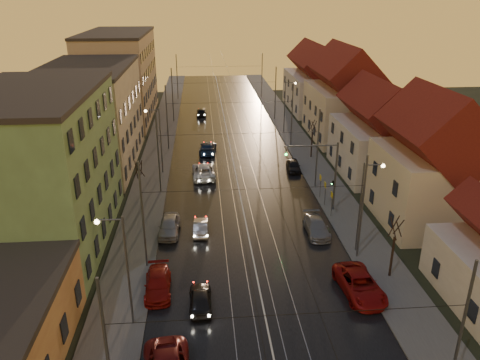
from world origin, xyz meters
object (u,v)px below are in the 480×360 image
object	(u,v)px
street_lamp_3	(287,102)
driving_car_2	(204,171)
street_lamp_2	(158,134)
parked_left_2	(158,284)
parked_right_2	(293,166)
street_lamp_1	(365,199)
parked_right_0	(360,284)
street_lamp_0	(122,261)
traffic_light_mast	(326,168)
driving_car_4	(201,112)
driving_car_0	(201,299)
parked_right_1	(316,227)
driving_car_1	(201,227)
driving_car_3	(208,148)
parked_left_3	(169,226)

from	to	relation	value
street_lamp_3	driving_car_2	distance (m)	22.41
street_lamp_2	parked_left_2	bearing A→B (deg)	-86.10
driving_car_2	parked_right_2	distance (m)	11.06
street_lamp_1	street_lamp_2	bearing A→B (deg)	132.32
driving_car_2	parked_right_0	bearing A→B (deg)	112.27
street_lamp_0	parked_right_0	bearing A→B (deg)	7.51
street_lamp_2	parked_right_2	world-z (taller)	street_lamp_2
traffic_light_mast	parked_right_2	distance (m)	12.12
traffic_light_mast	driving_car_4	size ratio (longest dim) A/B	1.74
driving_car_2	driving_car_0	bearing A→B (deg)	86.46
driving_car_0	traffic_light_mast	bearing A→B (deg)	-131.10
street_lamp_1	parked_right_1	world-z (taller)	street_lamp_1
driving_car_1	parked_right_0	bearing A→B (deg)	139.88
street_lamp_1	traffic_light_mast	world-z (taller)	street_lamp_1
traffic_light_mast	driving_car_0	xyz separation A→B (m)	(-12.34, -14.45, -3.93)
street_lamp_2	parked_right_0	bearing A→B (deg)	-57.79
driving_car_2	driving_car_3	distance (m)	9.00
street_lamp_0	driving_car_0	xyz separation A→B (m)	(4.76, 1.55, -4.22)
street_lamp_0	parked_right_1	distance (m)	19.55
parked_left_2	parked_left_3	xyz separation A→B (m)	(0.32, 8.96, 0.09)
driving_car_4	parked_right_1	distance (m)	45.49
driving_car_2	parked_right_0	size ratio (longest dim) A/B	1.02
street_lamp_3	parked_left_3	xyz separation A→B (m)	(-16.22, -31.46, -4.12)
driving_car_3	parked_right_2	world-z (taller)	driving_car_3
driving_car_0	parked_right_2	world-z (taller)	driving_car_0
street_lamp_0	driving_car_0	distance (m)	6.55
parked_left_3	parked_right_2	xyz separation A→B (m)	(14.27, 14.89, -0.10)
parked_right_2	driving_car_2	bearing A→B (deg)	-169.38
driving_car_2	driving_car_1	bearing A→B (deg)	85.82
street_lamp_0	street_lamp_1	bearing A→B (deg)	23.72
traffic_light_mast	parked_right_2	world-z (taller)	traffic_light_mast
driving_car_2	driving_car_3	xyz separation A→B (m)	(0.65, 8.98, -0.03)
street_lamp_0	parked_right_0	xyz separation A→B (m)	(16.29, 2.15, -4.12)
parked_left_3	parked_right_0	world-z (taller)	parked_right_0
street_lamp_1	driving_car_3	world-z (taller)	street_lamp_1
parked_left_2	driving_car_1	bearing A→B (deg)	67.61
driving_car_0	parked_left_3	bearing A→B (deg)	-76.43
driving_car_4	driving_car_0	bearing A→B (deg)	91.20
parked_right_2	parked_right_1	bearing A→B (deg)	-89.28
street_lamp_2	parked_left_3	world-z (taller)	street_lamp_2
street_lamp_1	driving_car_2	world-z (taller)	street_lamp_1
driving_car_2	driving_car_3	bearing A→B (deg)	-96.52
street_lamp_1	street_lamp_3	world-z (taller)	same
driving_car_2	parked_left_3	bearing A→B (deg)	74.12
traffic_light_mast	street_lamp_0	bearing A→B (deg)	-136.90
street_lamp_3	driving_car_2	bearing A→B (deg)	-125.99
parked_left_2	driving_car_0	bearing A→B (deg)	-35.84
driving_car_3	parked_right_2	xyz separation A→B (m)	(10.34, -7.73, -0.09)
driving_car_3	parked_left_2	distance (m)	31.86
street_lamp_1	parked_left_3	distance (m)	17.34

